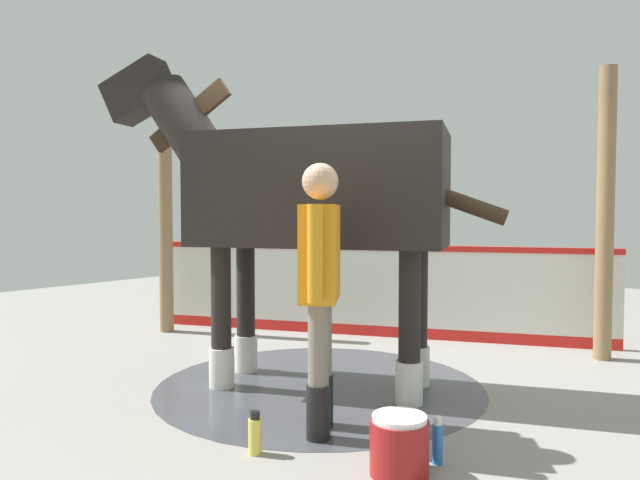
# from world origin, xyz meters

# --- Properties ---
(ground_plane) EXTENTS (16.00, 16.00, 0.02)m
(ground_plane) POSITION_xyz_m (0.00, 0.00, -0.01)
(ground_plane) COLOR gray
(wet_patch) EXTENTS (2.63, 2.63, 0.00)m
(wet_patch) POSITION_xyz_m (0.20, 0.29, 0.00)
(wet_patch) COLOR #42444C
(wet_patch) RESTS_ON ground
(barrier_wall) EXTENTS (4.86, 2.05, 1.03)m
(barrier_wall) POSITION_xyz_m (0.97, -1.58, 0.48)
(barrier_wall) COLOR silver
(barrier_wall) RESTS_ON ground
(roof_post_near) EXTENTS (0.16, 0.16, 2.76)m
(roof_post_near) POSITION_xyz_m (2.97, -0.29, 1.38)
(roof_post_near) COLOR olive
(roof_post_near) RESTS_ON ground
(roof_post_far) EXTENTS (0.16, 0.16, 2.76)m
(roof_post_far) POSITION_xyz_m (-1.37, -2.06, 1.38)
(roof_post_far) COLOR olive
(roof_post_far) RESTS_ON ground
(horse) EXTENTS (3.21, 1.65, 2.72)m
(horse) POSITION_xyz_m (0.32, 0.34, 1.54)
(horse) COLOR black
(horse) RESTS_ON ground
(handler) EXTENTS (0.45, 0.59, 1.71)m
(handler) POSITION_xyz_m (-0.42, 1.07, 0.99)
(handler) COLOR black
(handler) RESTS_ON ground
(wash_bucket) EXTENTS (0.32, 0.32, 0.32)m
(wash_bucket) POSITION_xyz_m (-1.12, 1.27, 0.16)
(wash_bucket) COLOR maroon
(wash_bucket) RESTS_ON ground
(bottle_shampoo) EXTENTS (0.08, 0.08, 0.25)m
(bottle_shampoo) POSITION_xyz_m (-0.33, 1.56, 0.12)
(bottle_shampoo) COLOR #D8CC4C
(bottle_shampoo) RESTS_ON ground
(bottle_spray) EXTENTS (0.06, 0.06, 0.27)m
(bottle_spray) POSITION_xyz_m (-1.22, 1.02, 0.12)
(bottle_spray) COLOR blue
(bottle_spray) RESTS_ON ground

